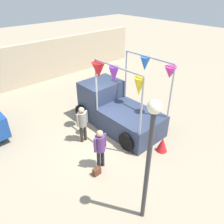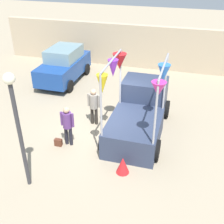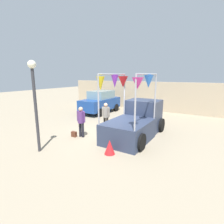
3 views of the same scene
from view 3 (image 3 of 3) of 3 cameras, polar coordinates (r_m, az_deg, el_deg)
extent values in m
plane|color=gray|center=(9.74, -0.72, -7.13)|extent=(60.00, 60.00, 0.00)
cube|color=#2D3851|center=(8.60, 5.29, -6.28)|extent=(1.90, 2.60, 1.00)
cube|color=#2D3851|center=(10.26, 10.28, -1.09)|extent=(1.80, 1.40, 1.80)
cube|color=#8CB2C6|center=(10.17, 10.37, 1.38)|extent=(1.76, 1.37, 0.60)
cylinder|color=black|center=(11.06, 6.25, -2.80)|extent=(0.22, 0.76, 0.76)
cylinder|color=black|center=(10.43, 15.75, -4.10)|extent=(0.22, 0.76, 0.76)
cylinder|color=black|center=(8.51, -2.63, -7.28)|extent=(0.22, 0.76, 0.76)
cylinder|color=black|center=(7.68, 9.39, -9.63)|extent=(0.22, 0.76, 0.76)
cylinder|color=#A5A5AD|center=(9.71, 4.05, 5.59)|extent=(0.07, 0.07, 2.23)
cylinder|color=#A5A5AD|center=(9.05, 13.91, 4.81)|extent=(0.07, 0.07, 2.23)
cylinder|color=#A5A5AD|center=(7.64, -4.44, 3.86)|extent=(0.07, 0.07, 2.23)
cylinder|color=#A5A5AD|center=(6.78, 7.59, 2.76)|extent=(0.07, 0.07, 2.23)
cylinder|color=#A5A5AD|center=(8.59, 0.32, 12.23)|extent=(0.07, 2.44, 0.07)
cylinder|color=#A5A5AD|center=(7.83, 11.53, 12.02)|extent=(0.07, 2.44, 0.07)
cone|color=yellow|center=(7.71, -3.78, 9.26)|extent=(0.43, 0.43, 0.62)
cone|color=#D83399|center=(6.86, 8.35, 9.25)|extent=(0.61, 0.61, 0.46)
cone|color=purple|center=(8.74, 0.90, 9.99)|extent=(0.51, 0.51, 0.63)
cone|color=blue|center=(7.99, 11.86, 9.78)|extent=(0.60, 0.60, 0.57)
cone|color=red|center=(9.51, 3.63, 9.82)|extent=(0.68, 0.68, 0.60)
cube|color=navy|center=(15.03, -3.84, 2.69)|extent=(1.70, 4.00, 0.90)
cube|color=#72939E|center=(15.04, -3.55, 5.70)|extent=(1.50, 2.10, 0.66)
cylinder|color=black|center=(16.59, -3.73, 2.00)|extent=(0.18, 0.64, 0.64)
cylinder|color=black|center=(15.69, 1.36, 1.44)|extent=(0.18, 0.64, 0.64)
cylinder|color=black|center=(14.66, -9.35, 0.53)|extent=(0.18, 0.64, 0.64)
cylinder|color=black|center=(13.63, -3.92, -0.20)|extent=(0.18, 0.64, 0.64)
cylinder|color=black|center=(9.36, -10.35, -5.66)|extent=(0.13, 0.13, 0.76)
cylinder|color=black|center=(9.24, -9.51, -5.86)|extent=(0.13, 0.13, 0.76)
cylinder|color=#593372|center=(9.12, -10.09, -1.65)|extent=(0.34, 0.34, 0.61)
sphere|color=tan|center=(9.03, -10.19, 0.92)|extent=(0.23, 0.23, 0.23)
cylinder|color=#593372|center=(9.26, -11.12, -1.30)|extent=(0.09, 0.09, 0.54)
cylinder|color=#593372|center=(8.97, -9.04, -1.64)|extent=(0.09, 0.09, 0.54)
cylinder|color=#2D2823|center=(10.34, -2.42, -3.75)|extent=(0.13, 0.13, 0.77)
cylinder|color=#2D2823|center=(10.25, -1.58, -3.89)|extent=(0.13, 0.13, 0.77)
cylinder|color=gray|center=(10.13, -2.03, -0.06)|extent=(0.34, 0.34, 0.61)
sphere|color=tan|center=(10.05, -2.05, 2.29)|extent=(0.23, 0.23, 0.23)
cylinder|color=gray|center=(10.24, -3.06, 0.24)|extent=(0.09, 0.09, 0.55)
cylinder|color=gray|center=(10.01, -0.98, -0.02)|extent=(0.09, 0.09, 0.55)
cube|color=#592D1E|center=(9.46, -12.29, -7.09)|extent=(0.28, 0.16, 0.28)
cylinder|color=#333338|center=(7.76, -23.55, 0.05)|extent=(0.12, 0.12, 3.43)
sphere|color=#F2EDCC|center=(7.63, -24.75, 13.97)|extent=(0.32, 0.32, 0.32)
cube|color=tan|center=(16.33, 13.80, 4.99)|extent=(18.00, 0.36, 2.60)
cone|color=red|center=(7.28, -0.78, -11.39)|extent=(0.62, 0.62, 0.60)
camera|label=1|loc=(10.10, -49.48, 22.97)|focal=35.00mm
camera|label=2|loc=(3.96, -107.96, 52.17)|focal=45.00mm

